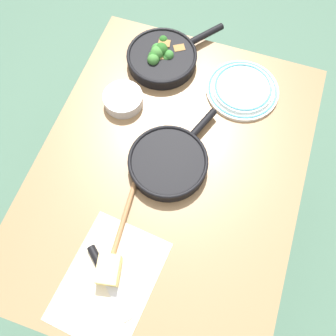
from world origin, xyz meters
TOP-DOWN VIEW (x-y plane):
  - ground_plane at (0.00, 0.00)m, footprint 14.00×14.00m
  - dining_table_red at (0.00, 0.00)m, footprint 1.10×0.83m
  - skillet_broccoli at (-0.40, -0.16)m, footprint 0.34×0.30m
  - skillet_eggs at (-0.02, -0.00)m, footprint 0.35×0.25m
  - wooden_spoon at (0.10, -0.08)m, footprint 0.36×0.05m
  - parchment_sheet at (0.37, -0.05)m, footprint 0.35×0.27m
  - grater_knife at (0.35, -0.07)m, footprint 0.16×0.19m
  - cheese_block at (0.34, -0.06)m, footprint 0.09×0.08m
  - dinner_plate_stack at (-0.37, 0.15)m, footprint 0.25×0.25m
  - prep_bowl_steel at (-0.19, -0.22)m, footprint 0.13×0.13m

SIDE VIEW (x-z plane):
  - ground_plane at x=0.00m, z-range 0.00..0.00m
  - dining_table_red at x=0.00m, z-range 0.28..1.03m
  - parchment_sheet at x=0.37m, z-range 0.75..0.75m
  - wooden_spoon at x=0.10m, z-range 0.75..0.76m
  - grater_knife at x=0.35m, z-range 0.74..0.77m
  - dinner_plate_stack at x=-0.37m, z-range 0.75..0.77m
  - prep_bowl_steel at x=-0.19m, z-range 0.75..0.79m
  - skillet_eggs at x=-0.02m, z-range 0.75..0.79m
  - cheese_block at x=0.34m, z-range 0.75..0.80m
  - skillet_broccoli at x=-0.40m, z-range 0.74..0.81m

